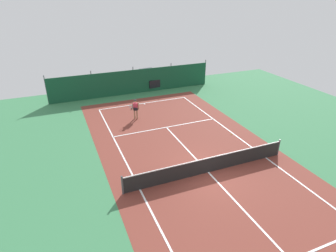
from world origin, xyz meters
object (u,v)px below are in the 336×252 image
(tennis_ball_near_player, at_px, (231,134))
(parked_car, at_px, (149,78))
(tennis_player, at_px, (135,108))
(tennis_net, at_px, (209,165))

(tennis_ball_near_player, distance_m, parked_car, 13.64)
(tennis_player, relative_size, tennis_ball_near_player, 24.85)
(tennis_player, height_order, tennis_ball_near_player, tennis_player)
(tennis_net, xyz_separation_m, parked_car, (2.28, 17.01, 0.33))
(parked_car, bearing_deg, tennis_ball_near_player, 91.03)
(tennis_ball_near_player, bearing_deg, parked_car, 96.84)
(tennis_net, height_order, tennis_player, tennis_player)
(tennis_player, height_order, parked_car, parked_car)
(tennis_ball_near_player, height_order, parked_car, parked_car)
(tennis_net, distance_m, tennis_ball_near_player, 5.25)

